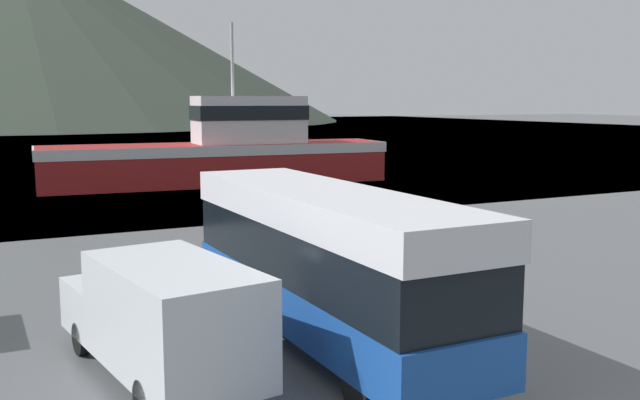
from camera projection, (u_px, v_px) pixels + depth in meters
name	position (u px, v px, depth m)	size (l,w,h in m)	color
water_surface	(22.00, 128.00, 137.47)	(240.00, 240.00, 0.00)	#475B6B
hill_backdrop	(16.00, 30.00, 179.55)	(162.76, 162.76, 45.52)	#333D33
tour_bus	(324.00, 257.00, 15.86)	(2.58, 10.17, 3.44)	#194799
delivery_van	(162.00, 315.00, 13.79)	(2.96, 6.31, 2.38)	silver
fishing_boat	(224.00, 151.00, 46.07)	(22.39, 6.47, 10.28)	maroon
storage_bin	(429.00, 269.00, 20.39)	(1.05, 1.15, 1.16)	olive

